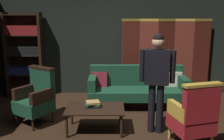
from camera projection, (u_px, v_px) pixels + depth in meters
ground_plane at (112, 135)px, 4.35m from camera, size 10.00×10.00×0.00m
back_wall at (112, 39)px, 6.45m from camera, size 7.20×0.10×2.80m
folding_screen at (165, 57)px, 6.31m from camera, size 2.19×0.20×1.90m
bookshelf at (24, 53)px, 6.26m from camera, size 0.90×0.32×2.05m
velvet_couch at (137, 86)px, 5.67m from camera, size 2.12×0.78×0.88m
coffee_table at (95, 110)px, 4.43m from camera, size 1.00×0.64×0.42m
armchair_gilt_accent at (193, 116)px, 3.89m from camera, size 0.71×0.71×1.04m
armchair_wing_left at (36, 97)px, 4.76m from camera, size 0.80×0.80×1.04m
standing_figure at (157, 74)px, 4.25m from camera, size 0.58×0.30×1.70m
book_black_cloth at (93, 106)px, 4.45m from camera, size 0.27×0.20×0.03m
book_green_cloth at (93, 104)px, 4.45m from camera, size 0.27×0.17×0.04m
book_tan_leather at (92, 102)px, 4.44m from camera, size 0.26×0.23×0.04m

